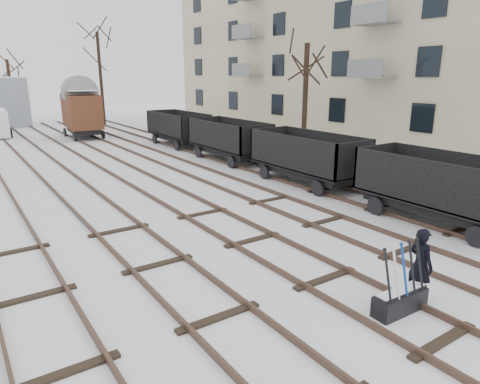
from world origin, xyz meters
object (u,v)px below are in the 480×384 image
(worker, at_px, (420,265))
(freight_wagon_a, at_px, (441,198))
(box_van_wagon, at_px, (81,110))
(ground_frame, at_px, (400,299))

(worker, bearing_deg, freight_wagon_a, -53.88)
(worker, xyz_separation_m, box_van_wagon, (0.60, 29.27, 1.28))
(worker, relative_size, freight_wagon_a, 0.30)
(freight_wagon_a, bearing_deg, box_van_wagon, 99.38)
(worker, xyz_separation_m, freight_wagon_a, (5.01, 2.58, 0.03))
(ground_frame, distance_m, box_van_wagon, 29.46)
(freight_wagon_a, bearing_deg, ground_frame, -155.05)
(ground_frame, distance_m, worker, 0.93)
(worker, height_order, freight_wagon_a, freight_wagon_a)
(ground_frame, bearing_deg, freight_wagon_a, 26.60)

